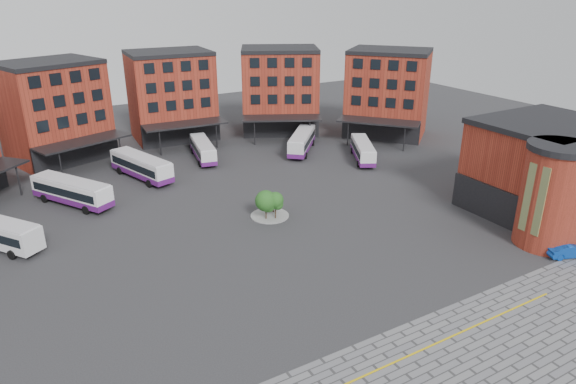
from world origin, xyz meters
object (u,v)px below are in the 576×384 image
bus_c (141,166)px  blue_car (569,250)px  bus_e (302,141)px  bus_b (72,191)px  bus_f (363,150)px  tree_island (270,202)px  bus_d (203,149)px

bus_c → blue_car: bearing=-72.1°
bus_c → blue_car: 52.02m
bus_c → bus_e: 25.18m
bus_b → bus_f: (40.55, -4.11, -0.19)m
blue_car → bus_e: bearing=27.1°
tree_island → bus_e: tree_island is taller
bus_d → bus_f: 24.08m
tree_island → bus_f: size_ratio=0.45×
tree_island → bus_e: (16.20, 19.42, -0.27)m
bus_c → bus_d: (10.26, 3.50, -0.21)m
bus_b → tree_island: bearing=-70.7°
bus_e → bus_f: bus_e is taller
tree_island → bus_e: size_ratio=0.44×
bus_d → bus_f: bus_d is taller
tree_island → blue_car: size_ratio=1.00×
blue_car → bus_d: bearing=43.7°
bus_c → bus_b: bearing=-170.7°
bus_b → blue_car: bus_b is taller
bus_d → blue_car: size_ratio=2.35×
bus_c → bus_d: bearing=1.7°
bus_e → bus_f: bearing=-13.1°
bus_d → blue_car: (19.61, -46.08, -0.81)m
bus_c → bus_f: bus_c is taller
bus_b → blue_car: 54.69m
bus_f → blue_car: size_ratio=2.26×
bus_b → bus_f: size_ratio=1.11×
bus_d → bus_e: size_ratio=1.04×
tree_island → bus_e: 25.30m
bus_b → bus_d: size_ratio=1.07×
bus_c → tree_island: bearing=-83.2°
bus_d → tree_island: bearing=-82.0°
tree_island → bus_b: 24.16m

